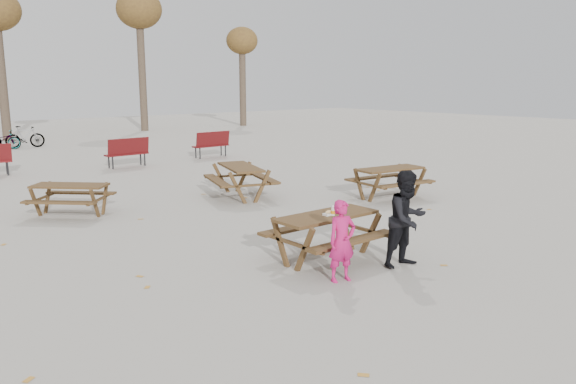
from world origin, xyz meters
TOP-DOWN VIEW (x-y plane):
  - ground at (0.00, 0.00)m, footprint 80.00×80.00m
  - main_picnic_table at (0.00, 0.00)m, footprint 1.80×1.45m
  - food_tray at (-0.02, -0.07)m, footprint 0.18×0.11m
  - bread_roll at (-0.02, -0.07)m, footprint 0.14×0.06m
  - soda_bottle at (0.02, -0.13)m, footprint 0.07×0.07m
  - child at (-0.54, -0.90)m, footprint 0.50×0.39m
  - adult at (0.75, -1.07)m, footprint 0.80×0.65m
  - picnic_table_east at (4.78, 2.67)m, footprint 1.98×1.68m
  - picnic_table_north at (-2.17, 5.95)m, footprint 2.06×2.05m
  - picnic_table_far at (1.89, 5.18)m, footprint 2.03×2.26m
  - park_bench_row at (-0.01, 12.37)m, footprint 12.05×1.56m
  - fallen_leaves at (0.50, 2.50)m, footprint 11.00×11.00m

SIDE VIEW (x-z plane):
  - ground at x=0.00m, z-range 0.00..0.00m
  - fallen_leaves at x=0.50m, z-range 0.00..0.01m
  - picnic_table_north at x=-2.17m, z-range 0.00..0.69m
  - picnic_table_east at x=4.78m, z-range 0.00..0.78m
  - picnic_table_far at x=1.89m, z-range 0.00..0.81m
  - park_bench_row at x=-0.01m, z-range 0.00..1.03m
  - main_picnic_table at x=0.00m, z-range 0.20..0.97m
  - child at x=-0.54m, z-range 0.00..1.23m
  - adult at x=0.75m, z-range 0.00..1.56m
  - food_tray at x=-0.02m, z-range 0.78..0.81m
  - bread_roll at x=-0.02m, z-range 0.81..0.86m
  - soda_bottle at x=0.02m, z-range 0.76..0.93m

